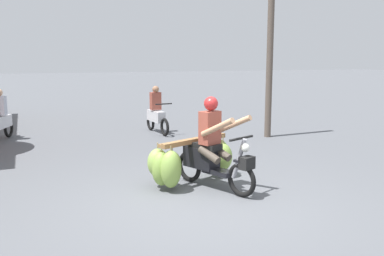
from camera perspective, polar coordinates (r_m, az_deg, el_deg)
The scene contains 5 objects.
ground_plane at distance 6.55m, azimuth 1.42°, elevation -10.27°, with size 120.00×120.00×0.00m, color #56595E.
motorbike_main_loaded at distance 7.43m, azimuth 1.00°, elevation -3.86°, with size 1.78×1.94×1.58m.
motorbike_distant_ahead_left at distance 12.43m, azimuth -24.58°, elevation 1.02°, with size 0.75×1.54×1.40m.
motorbike_distant_ahead_right at distance 12.55m, azimuth -4.87°, elevation 1.92°, with size 0.50×1.62×1.40m.
utility_pole at distance 11.93m, azimuth 10.55°, elevation 10.77°, with size 0.18×0.18×5.02m, color brown.
Camera 1 is at (-2.45, -5.65, 2.21)m, focal length 39.28 mm.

